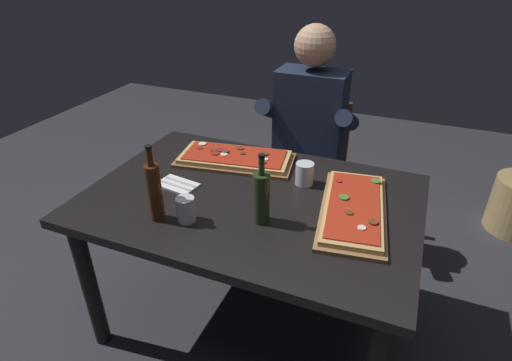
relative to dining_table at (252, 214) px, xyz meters
name	(u,v)px	position (x,y,z in m)	size (l,w,h in m)	color
ground_plane	(252,317)	(0.00, 0.00, -0.64)	(6.40, 6.40, 0.00)	#2D2D33
dining_table	(252,214)	(0.00, 0.00, 0.00)	(1.40, 0.96, 0.74)	black
pizza_rectangular_front	(235,158)	(-0.20, 0.26, 0.12)	(0.60, 0.35, 0.05)	brown
pizza_rectangular_left	(353,209)	(0.43, 0.04, 0.11)	(0.33, 0.61, 0.05)	olive
wine_bottle_dark	(155,191)	(-0.27, -0.29, 0.22)	(0.06, 0.06, 0.31)	#47230F
oil_bottle_amber	(261,197)	(0.11, -0.15, 0.20)	(0.07, 0.07, 0.29)	#233819
tumbler_near_camera	(186,211)	(-0.16, -0.26, 0.14)	(0.07, 0.07, 0.10)	silver
tumbler_far_side	(304,175)	(0.18, 0.19, 0.14)	(0.08, 0.08, 0.10)	silver
napkin_cutlery_set	(177,185)	(-0.34, -0.04, 0.10)	(0.19, 0.13, 0.01)	white
diner_chair	(310,164)	(0.03, 0.86, -0.16)	(0.44, 0.44, 0.87)	#3D2B1E
seated_diner	(307,134)	(0.03, 0.74, 0.10)	(0.53, 0.41, 1.33)	#23232D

